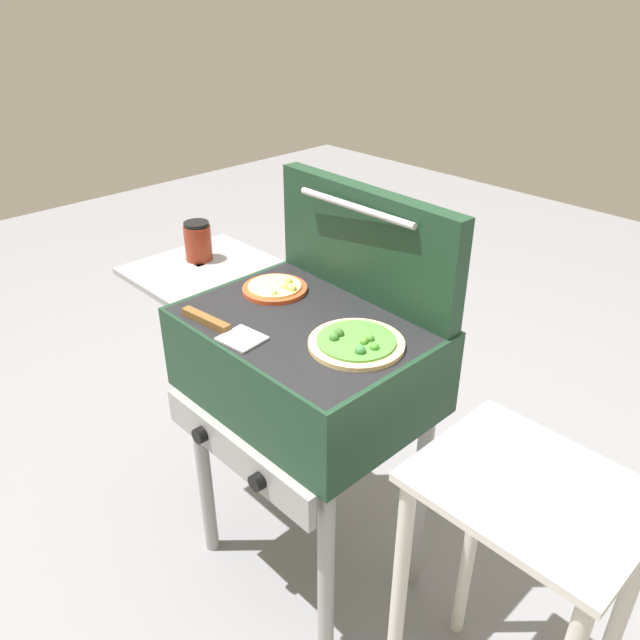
{
  "coord_description": "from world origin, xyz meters",
  "views": [
    {
      "loc": [
        1.03,
        -0.94,
        1.68
      ],
      "look_at": [
        0.05,
        0.0,
        0.92
      ],
      "focal_mm": 35.08,
      "sensor_mm": 36.0,
      "label": 1
    }
  ],
  "objects_px": {
    "sauce_jar": "(198,241)",
    "pizza_cheese": "(276,288)",
    "spatula": "(220,327)",
    "grill": "(302,366)",
    "pizza_veggie": "(356,343)",
    "prep_table": "(516,565)"
  },
  "relations": [
    {
      "from": "pizza_veggie",
      "to": "pizza_cheese",
      "type": "bearing_deg",
      "value": 171.7
    },
    {
      "from": "grill",
      "to": "spatula",
      "type": "distance_m",
      "value": 0.26
    },
    {
      "from": "pizza_veggie",
      "to": "sauce_jar",
      "type": "relative_size",
      "value": 1.92
    },
    {
      "from": "sauce_jar",
      "to": "pizza_cheese",
      "type": "bearing_deg",
      "value": 4.41
    },
    {
      "from": "pizza_cheese",
      "to": "spatula",
      "type": "height_order",
      "value": "pizza_cheese"
    },
    {
      "from": "sauce_jar",
      "to": "prep_table",
      "type": "xyz_separation_m",
      "value": [
        1.18,
        -0.03,
        -0.4
      ]
    },
    {
      "from": "grill",
      "to": "sauce_jar",
      "type": "bearing_deg",
      "value": 176.62
    },
    {
      "from": "pizza_cheese",
      "to": "sauce_jar",
      "type": "bearing_deg",
      "value": -175.59
    },
    {
      "from": "pizza_veggie",
      "to": "sauce_jar",
      "type": "distance_m",
      "value": 0.69
    },
    {
      "from": "grill",
      "to": "spatula",
      "type": "bearing_deg",
      "value": -117.64
    },
    {
      "from": "pizza_veggie",
      "to": "prep_table",
      "type": "bearing_deg",
      "value": 0.12
    },
    {
      "from": "pizza_cheese",
      "to": "sauce_jar",
      "type": "distance_m",
      "value": 0.34
    },
    {
      "from": "pizza_veggie",
      "to": "sauce_jar",
      "type": "height_order",
      "value": "sauce_jar"
    },
    {
      "from": "spatula",
      "to": "grill",
      "type": "bearing_deg",
      "value": 62.36
    },
    {
      "from": "pizza_cheese",
      "to": "spatula",
      "type": "bearing_deg",
      "value": -73.59
    },
    {
      "from": "pizza_cheese",
      "to": "spatula",
      "type": "xyz_separation_m",
      "value": [
        0.07,
        -0.24,
        -0.0
      ]
    },
    {
      "from": "pizza_veggie",
      "to": "pizza_cheese",
      "type": "xyz_separation_m",
      "value": [
        -0.36,
        0.05,
        -0.0
      ]
    },
    {
      "from": "pizza_cheese",
      "to": "sauce_jar",
      "type": "relative_size",
      "value": 1.5
    },
    {
      "from": "pizza_cheese",
      "to": "spatula",
      "type": "relative_size",
      "value": 0.68
    },
    {
      "from": "grill",
      "to": "pizza_veggie",
      "type": "bearing_deg",
      "value": 1.02
    },
    {
      "from": "grill",
      "to": "sauce_jar",
      "type": "height_order",
      "value": "sauce_jar"
    },
    {
      "from": "pizza_veggie",
      "to": "prep_table",
      "type": "distance_m",
      "value": 0.6
    }
  ]
}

